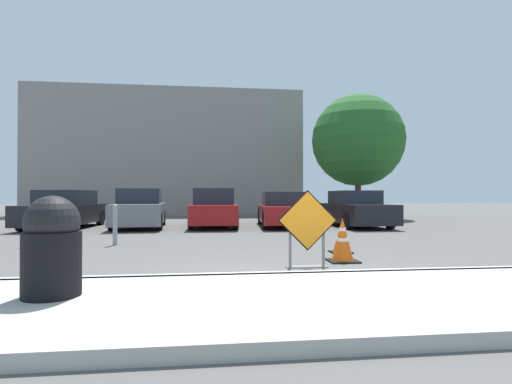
# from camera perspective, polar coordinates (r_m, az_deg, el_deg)

# --- Properties ---
(ground_plane) EXTENTS (96.00, 96.00, 0.00)m
(ground_plane) POSITION_cam_1_polar(r_m,az_deg,el_deg) (15.56, -2.57, -5.00)
(ground_plane) COLOR #565451
(sidewalk_strip) EXTENTS (26.54, 2.59, 0.14)m
(sidewalk_strip) POSITION_cam_1_polar(r_m,az_deg,el_deg) (4.48, 8.83, -15.20)
(sidewalk_strip) COLOR #ADAAA3
(sidewalk_strip) RESTS_ON ground_plane
(curb_lip) EXTENTS (26.54, 0.20, 0.14)m
(curb_lip) POSITION_cam_1_polar(r_m,az_deg,el_deg) (5.70, 5.21, -12.01)
(curb_lip) COLOR #ADAAA3
(curb_lip) RESTS_ON ground_plane
(road_closed_sign) EXTENTS (1.01, 0.20, 1.30)m
(road_closed_sign) POSITION_cam_1_polar(r_m,az_deg,el_deg) (6.75, 7.36, -4.99)
(road_closed_sign) COLOR black
(road_closed_sign) RESTS_ON ground_plane
(traffic_cone_nearest) EXTENTS (0.53, 0.53, 0.80)m
(traffic_cone_nearest) POSITION_cam_1_polar(r_m,az_deg,el_deg) (7.51, 12.27, -6.75)
(traffic_cone_nearest) COLOR black
(traffic_cone_nearest) RESTS_ON ground_plane
(traffic_cone_second) EXTENTS (0.43, 0.43, 0.61)m
(traffic_cone_second) POSITION_cam_1_polar(r_m,az_deg,el_deg) (8.67, 12.00, -6.55)
(traffic_cone_second) COLOR black
(traffic_cone_second) RESTS_ON ground_plane
(parked_car_nearest) EXTENTS (2.08, 4.69, 1.42)m
(parked_car_nearest) POSITION_cam_1_polar(r_m,az_deg,el_deg) (16.65, -25.60, -2.37)
(parked_car_nearest) COLOR black
(parked_car_nearest) RESTS_ON ground_plane
(parked_car_second) EXTENTS (1.99, 4.30, 1.47)m
(parked_car_second) POSITION_cam_1_polar(r_m,az_deg,el_deg) (15.73, -16.25, -2.45)
(parked_car_second) COLOR slate
(parked_car_second) RESTS_ON ground_plane
(parked_car_third) EXTENTS (1.85, 4.11, 1.49)m
(parked_car_third) POSITION_cam_1_polar(r_m,az_deg,el_deg) (15.51, -6.05, -2.46)
(parked_car_third) COLOR maroon
(parked_car_third) RESTS_ON ground_plane
(parked_car_fourth) EXTENTS (2.20, 4.54, 1.36)m
(parked_car_fourth) POSITION_cam_1_polar(r_m,az_deg,el_deg) (15.79, 4.11, -2.61)
(parked_car_fourth) COLOR maroon
(parked_car_fourth) RESTS_ON ground_plane
(parked_car_fifth) EXTENTS (1.81, 4.44, 1.41)m
(parked_car_fifth) POSITION_cam_1_polar(r_m,az_deg,el_deg) (16.28, 13.96, -2.48)
(parked_car_fifth) COLOR black
(parked_car_fifth) RESTS_ON ground_plane
(trash_bin) EXTENTS (0.59, 0.59, 1.06)m
(trash_bin) POSITION_cam_1_polar(r_m,az_deg,el_deg) (4.78, -27.12, -6.89)
(trash_bin) COLOR black
(trash_bin) RESTS_ON sidewalk_strip
(bollard_nearest) EXTENTS (0.12, 0.12, 1.00)m
(bollard_nearest) POSITION_cam_1_polar(r_m,az_deg,el_deg) (10.36, -19.48, -4.27)
(bollard_nearest) COLOR gray
(bollard_nearest) RESTS_ON ground_plane
(bollard_second) EXTENTS (0.12, 0.12, 0.91)m
(bollard_second) POSITION_cam_1_polar(r_m,az_deg,el_deg) (10.94, -29.42, -4.26)
(bollard_second) COLOR gray
(bollard_second) RESTS_ON ground_plane
(building_facade_backdrop) EXTENTS (16.89, 5.00, 7.89)m
(building_facade_backdrop) POSITION_cam_1_polar(r_m,az_deg,el_deg) (27.26, -12.17, 5.21)
(building_facade_backdrop) COLOR gray
(building_facade_backdrop) RESTS_ON ground_plane
(street_tree_behind_lot) EXTENTS (4.97, 4.97, 6.72)m
(street_tree_behind_lot) POSITION_cam_1_polar(r_m,az_deg,el_deg) (22.58, 14.35, 7.15)
(street_tree_behind_lot) COLOR #513823
(street_tree_behind_lot) RESTS_ON ground_plane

